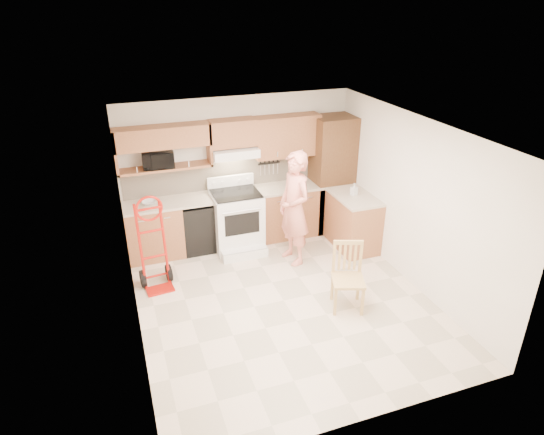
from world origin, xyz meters
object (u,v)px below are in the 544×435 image
range (237,216)px  dining_chair (348,278)px  hand_truck (154,248)px  microwave (158,159)px  person (294,209)px

range → dining_chair: size_ratio=1.25×
range → hand_truck: bearing=-152.3°
microwave → range: (1.17, -0.35, -1.03)m
microwave → hand_truck: 1.50m
microwave → range: size_ratio=0.41×
person → dining_chair: bearing=-2.6°
hand_truck → microwave: bearing=69.4°
dining_chair → hand_truck: bearing=169.7°
person → hand_truck: (-2.21, -0.06, -0.26)m
dining_chair → microwave: bearing=149.8°
microwave → hand_truck: microwave is taller
hand_truck → dining_chair: (2.43, -1.40, -0.19)m
range → hand_truck: (-1.47, -0.77, 0.07)m
range → hand_truck: hand_truck is taller
range → dining_chair: bearing=-66.2°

